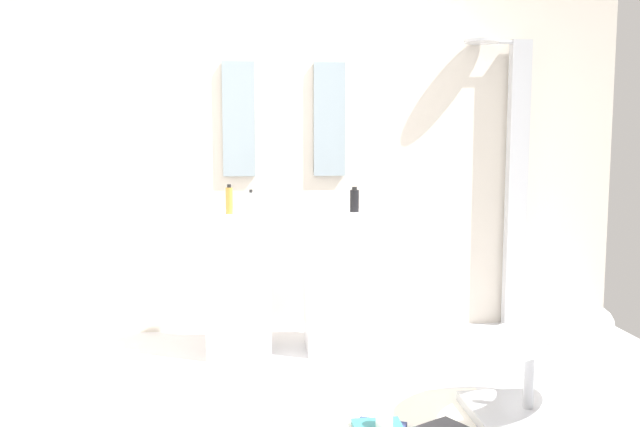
{
  "coord_description": "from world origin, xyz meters",
  "views": [
    {
      "loc": [
        -0.21,
        -3.13,
        1.36
      ],
      "look_at": [
        0.15,
        0.55,
        0.95
      ],
      "focal_mm": 37.81,
      "sensor_mm": 36.0,
      "label": 1
    }
  ],
  "objects_px": {
    "shower_column": "(515,178)",
    "soap_bottle_black": "(354,200)",
    "coffee_mug": "(384,420)",
    "lounge_chair": "(530,350)",
    "soap_bottle_clear": "(251,201)",
    "soap_bottle_amber": "(229,200)",
    "pedestal_sink_left": "(239,281)",
    "magazine_teal": "(378,427)",
    "pedestal_sink_right": "(337,279)"
  },
  "relations": [
    {
      "from": "coffee_mug",
      "to": "soap_bottle_amber",
      "type": "relative_size",
      "value": 0.6
    },
    {
      "from": "soap_bottle_black",
      "to": "soap_bottle_clear",
      "type": "bearing_deg",
      "value": 165.61
    },
    {
      "from": "shower_column",
      "to": "soap_bottle_black",
      "type": "bearing_deg",
      "value": -158.67
    },
    {
      "from": "lounge_chair",
      "to": "soap_bottle_amber",
      "type": "xyz_separation_m",
      "value": [
        -1.47,
        1.1,
        0.64
      ]
    },
    {
      "from": "pedestal_sink_right",
      "to": "magazine_teal",
      "type": "distance_m",
      "value": 1.34
    },
    {
      "from": "pedestal_sink_right",
      "to": "coffee_mug",
      "type": "bearing_deg",
      "value": -87.18
    },
    {
      "from": "pedestal_sink_left",
      "to": "soap_bottle_amber",
      "type": "bearing_deg",
      "value": -116.58
    },
    {
      "from": "pedestal_sink_left",
      "to": "pedestal_sink_right",
      "type": "relative_size",
      "value": 1.0
    },
    {
      "from": "shower_column",
      "to": "lounge_chair",
      "type": "bearing_deg",
      "value": -108.48
    },
    {
      "from": "magazine_teal",
      "to": "coffee_mug",
      "type": "relative_size",
      "value": 2.07
    },
    {
      "from": "soap_bottle_clear",
      "to": "pedestal_sink_left",
      "type": "bearing_deg",
      "value": -126.84
    },
    {
      "from": "lounge_chair",
      "to": "soap_bottle_clear",
      "type": "distance_m",
      "value": 1.97
    },
    {
      "from": "soap_bottle_black",
      "to": "coffee_mug",
      "type": "bearing_deg",
      "value": -91.74
    },
    {
      "from": "pedestal_sink_left",
      "to": "coffee_mug",
      "type": "relative_size",
      "value": 9.14
    },
    {
      "from": "shower_column",
      "to": "lounge_chair",
      "type": "distance_m",
      "value": 1.86
    },
    {
      "from": "pedestal_sink_left",
      "to": "lounge_chair",
      "type": "bearing_deg",
      "value": -40.3
    },
    {
      "from": "soap_bottle_amber",
      "to": "soap_bottle_black",
      "type": "relative_size",
      "value": 1.15
    },
    {
      "from": "soap_bottle_clear",
      "to": "coffee_mug",
      "type": "bearing_deg",
      "value": -66.36
    },
    {
      "from": "pedestal_sink_left",
      "to": "soap_bottle_amber",
      "type": "distance_m",
      "value": 0.54
    },
    {
      "from": "shower_column",
      "to": "lounge_chair",
      "type": "relative_size",
      "value": 1.98
    },
    {
      "from": "soap_bottle_amber",
      "to": "magazine_teal",
      "type": "bearing_deg",
      "value": -58.39
    },
    {
      "from": "lounge_chair",
      "to": "soap_bottle_amber",
      "type": "relative_size",
      "value": 5.67
    },
    {
      "from": "soap_bottle_black",
      "to": "pedestal_sink_right",
      "type": "bearing_deg",
      "value": 150.05
    },
    {
      "from": "shower_column",
      "to": "coffee_mug",
      "type": "height_order",
      "value": "shower_column"
    },
    {
      "from": "soap_bottle_clear",
      "to": "soap_bottle_black",
      "type": "bearing_deg",
      "value": -14.39
    },
    {
      "from": "coffee_mug",
      "to": "soap_bottle_clear",
      "type": "relative_size",
      "value": 0.82
    },
    {
      "from": "lounge_chair",
      "to": "coffee_mug",
      "type": "bearing_deg",
      "value": -173.14
    },
    {
      "from": "soap_bottle_clear",
      "to": "soap_bottle_amber",
      "type": "bearing_deg",
      "value": -122.19
    },
    {
      "from": "pedestal_sink_right",
      "to": "shower_column",
      "type": "xyz_separation_m",
      "value": [
        1.33,
        0.42,
        0.62
      ]
    },
    {
      "from": "magazine_teal",
      "to": "soap_bottle_clear",
      "type": "xyz_separation_m",
      "value": [
        -0.59,
        1.37,
        0.94
      ]
    },
    {
      "from": "pedestal_sink_right",
      "to": "lounge_chair",
      "type": "bearing_deg",
      "value": -56.76
    },
    {
      "from": "shower_column",
      "to": "soap_bottle_clear",
      "type": "distance_m",
      "value": 1.91
    },
    {
      "from": "soap_bottle_amber",
      "to": "lounge_chair",
      "type": "bearing_deg",
      "value": -36.89
    },
    {
      "from": "pedestal_sink_right",
      "to": "lounge_chair",
      "type": "relative_size",
      "value": 0.97
    },
    {
      "from": "soap_bottle_black",
      "to": "shower_column",
      "type": "bearing_deg",
      "value": 21.33
    },
    {
      "from": "lounge_chair",
      "to": "soap_bottle_black",
      "type": "distance_m",
      "value": 1.47
    },
    {
      "from": "soap_bottle_black",
      "to": "soap_bottle_clear",
      "type": "xyz_separation_m",
      "value": [
        -0.65,
        0.17,
        -0.01
      ]
    },
    {
      "from": "lounge_chair",
      "to": "soap_bottle_amber",
      "type": "bearing_deg",
      "value": 143.11
    },
    {
      "from": "shower_column",
      "to": "pedestal_sink_left",
      "type": "bearing_deg",
      "value": -167.85
    },
    {
      "from": "lounge_chair",
      "to": "coffee_mug",
      "type": "xyz_separation_m",
      "value": [
        -0.73,
        -0.09,
        -0.28
      ]
    },
    {
      "from": "shower_column",
      "to": "soap_bottle_clear",
      "type": "height_order",
      "value": "shower_column"
    },
    {
      "from": "magazine_teal",
      "to": "soap_bottle_black",
      "type": "xyz_separation_m",
      "value": [
        0.06,
        1.21,
        0.95
      ]
    },
    {
      "from": "lounge_chair",
      "to": "soap_bottle_amber",
      "type": "distance_m",
      "value": 1.94
    },
    {
      "from": "shower_column",
      "to": "soap_bottle_clear",
      "type": "bearing_deg",
      "value": -170.52
    },
    {
      "from": "magazine_teal",
      "to": "soap_bottle_amber",
      "type": "relative_size",
      "value": 1.24
    },
    {
      "from": "soap_bottle_clear",
      "to": "shower_column",
      "type": "bearing_deg",
      "value": 9.48
    },
    {
      "from": "soap_bottle_black",
      "to": "soap_bottle_clear",
      "type": "height_order",
      "value": "soap_bottle_black"
    },
    {
      "from": "coffee_mug",
      "to": "lounge_chair",
      "type": "bearing_deg",
      "value": 6.86
    },
    {
      "from": "pedestal_sink_left",
      "to": "shower_column",
      "type": "relative_size",
      "value": 0.49
    },
    {
      "from": "soap_bottle_amber",
      "to": "soap_bottle_clear",
      "type": "relative_size",
      "value": 1.37
    }
  ]
}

